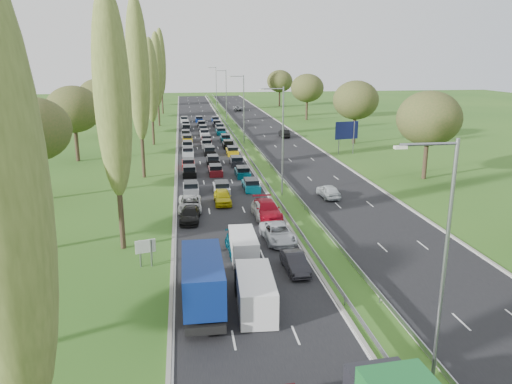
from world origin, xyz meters
TOP-DOWN VIEW (x-y plane):
  - ground at (4.50, 80.00)m, footprint 260.00×260.00m
  - near_carriageway at (-2.25, 82.50)m, footprint 10.50×215.00m
  - far_carriageway at (11.25, 82.50)m, footprint 10.50×215.00m
  - central_reservation at (4.50, 82.50)m, footprint 2.36×215.00m
  - lamp_columns at (4.50, 78.00)m, footprint 0.18×140.18m
  - poplar_row at (-11.50, 68.17)m, footprint 2.80×127.80m
  - woodland_left at (-22.00, 62.63)m, footprint 8.00×166.00m
  - woodland_right at (24.00, 66.67)m, footprint 8.00×153.00m
  - traffic_queue_fill at (-2.22, 77.43)m, footprint 9.09×68.91m
  - near_car_2 at (-5.91, 38.59)m, footprint 2.46×5.10m
  - near_car_3 at (-5.98, 35.09)m, footprint 2.19×4.61m
  - near_car_6 at (-2.09, 19.03)m, footprint 2.37×5.02m
  - near_car_7 at (-2.27, 26.58)m, footprint 2.08×4.67m
  - near_car_8 at (-2.44, 40.45)m, footprint 1.84×4.44m
  - near_car_9 at (1.36, 22.47)m, footprint 1.58×4.12m
  - near_car_10 at (1.29, 28.73)m, footprint 2.68×5.27m
  - near_car_11 at (1.46, 35.22)m, footprint 2.46×5.61m
  - near_car_12 at (1.06, 35.25)m, footprint 1.97×4.55m
  - far_car_0 at (9.36, 41.20)m, footprint 1.97×4.39m
  - far_car_1 at (13.05, 83.73)m, footprint 1.70×4.56m
  - far_car_2 at (9.55, 133.90)m, footprint 2.40×5.05m
  - blue_lorry at (-5.51, 18.14)m, footprint 2.38×8.56m
  - white_van_front at (-2.30, 17.53)m, footprint 2.17×5.54m
  - white_van_rear at (-2.06, 25.64)m, footprint 1.92×4.89m
  - info_sign at (-9.40, 24.95)m, footprint 1.48×0.48m
  - direction_sign at (19.40, 65.55)m, footprint 3.95×0.83m

SIDE VIEW (x-z plane):
  - ground at x=4.50m, z-range 0.00..0.00m
  - near_carriageway at x=-2.25m, z-range -0.02..0.02m
  - far_carriageway at x=11.25m, z-range -0.02..0.02m
  - traffic_queue_fill at x=-2.22m, z-range 0.04..0.84m
  - central_reservation at x=4.50m, z-range 0.39..0.71m
  - near_car_3 at x=-5.98m, z-range 0.02..1.32m
  - near_car_7 at x=-2.27m, z-range 0.02..1.35m
  - near_car_9 at x=1.36m, z-range 0.02..1.36m
  - near_car_6 at x=-2.09m, z-range 0.02..1.41m
  - far_car_2 at x=9.55m, z-range 0.02..1.41m
  - near_car_2 at x=-5.91m, z-range 0.02..1.42m
  - near_car_10 at x=1.29m, z-range 0.02..1.45m
  - far_car_0 at x=9.36m, z-range 0.02..1.48m
  - far_car_1 at x=13.05m, z-range 0.02..1.51m
  - near_car_8 at x=-2.44m, z-range 0.02..1.52m
  - near_car_12 at x=1.06m, z-range 0.02..1.55m
  - near_car_11 at x=1.46m, z-range 0.02..1.62m
  - white_van_rear at x=-2.06m, z-range 0.03..1.99m
  - white_van_front at x=-2.30m, z-range 0.03..2.26m
  - info_sign at x=-9.40m, z-range 0.32..2.42m
  - blue_lorry at x=-5.51m, z-range 0.08..3.69m
  - direction_sign at x=19.40m, z-range 0.97..6.17m
  - lamp_columns at x=4.50m, z-range 0.00..12.00m
  - woodland_right at x=24.00m, z-range 2.13..13.23m
  - woodland_left at x=-22.00m, z-range 2.13..13.23m
  - poplar_row at x=-11.50m, z-range 1.17..23.61m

